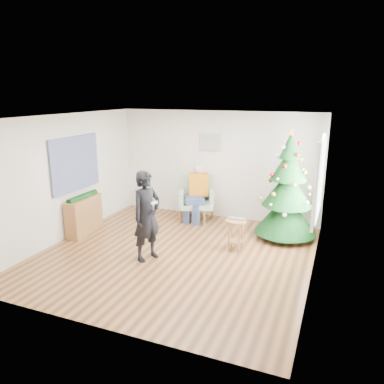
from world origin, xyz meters
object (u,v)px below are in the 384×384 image
at_px(stool, 236,234).
at_px(standing_man, 147,216).
at_px(christmas_tree, 287,190).
at_px(armchair, 196,204).
at_px(console, 84,215).

distance_m(stool, standing_man, 1.81).
bearing_deg(standing_man, stool, -32.98).
xyz_separation_m(christmas_tree, armchair, (-2.19, 0.40, -0.66)).
relative_size(christmas_tree, stool, 3.78).
height_order(armchair, console, armchair).
height_order(christmas_tree, armchair, christmas_tree).
height_order(armchair, standing_man, standing_man).
bearing_deg(console, standing_man, -22.05).
relative_size(stool, armchair, 0.59).
distance_m(armchair, standing_man, 2.47).
relative_size(christmas_tree, armchair, 2.24).
height_order(stool, console, console).
xyz_separation_m(standing_man, console, (-1.93, 0.65, -0.44)).
relative_size(standing_man, console, 1.67).
relative_size(christmas_tree, console, 2.33).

